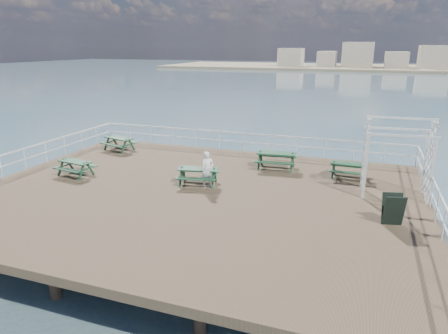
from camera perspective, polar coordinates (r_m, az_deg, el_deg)
ground at (r=16.49m, az=-4.12°, el=-4.03°), size 18.00×14.00×0.30m
sea_backdrop at (r=148.40m, az=22.65°, el=13.32°), size 300.00×300.00×9.20m
railing at (r=18.46m, az=-1.20°, el=1.66°), size 17.77×13.76×1.10m
picnic_table_a at (r=23.55m, az=-14.78°, el=3.62°), size 2.02×1.79×0.83m
picnic_table_b at (r=19.45m, az=7.47°, el=1.43°), size 2.00×1.68×0.91m
picnic_table_c at (r=18.82m, az=17.41°, el=-0.04°), size 1.60×1.30×0.77m
picnic_table_d at (r=19.55m, az=-20.49°, el=0.29°), size 1.76×1.50×0.77m
picnic_table_e at (r=17.14m, az=-3.73°, el=-0.81°), size 1.91×1.66×0.82m
trellis_arbor at (r=16.96m, az=23.42°, el=0.69°), size 2.63×1.54×3.15m
sandwich_board at (r=14.42m, az=22.99°, el=-5.67°), size 0.76×0.64×1.09m
person at (r=16.72m, az=-2.37°, el=-0.36°), size 0.66×0.65×1.54m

